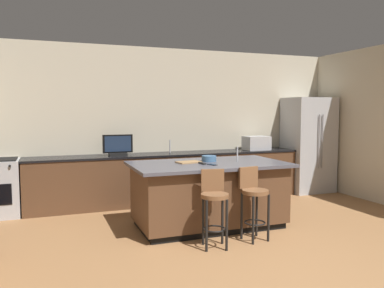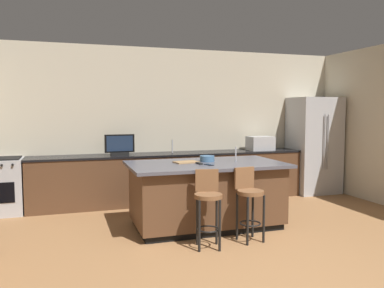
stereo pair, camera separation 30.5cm
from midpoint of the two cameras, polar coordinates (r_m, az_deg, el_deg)
ground_plane at (r=4.15m, az=15.02°, el=-19.13°), size 16.16×16.16×0.00m
wall_back at (r=7.51m, az=-1.73°, el=2.94°), size 7.29×0.12×2.85m
counter_back at (r=7.21m, az=-1.69°, el=-4.90°), size 5.04×0.62×0.90m
kitchen_island at (r=5.69m, az=3.60°, el=-7.32°), size 2.22×1.25×0.93m
refrigerator at (r=8.42m, az=18.37°, el=-0.17°), size 0.92×0.78×1.95m
range_oven at (r=6.99m, az=-25.10°, el=-5.62°), size 0.70×0.63×0.92m
microwave at (r=7.83m, az=11.06°, el=0.10°), size 0.48×0.36×0.27m
tv_monitor at (r=6.88m, az=-9.30°, el=-0.25°), size 0.51×0.16×0.37m
sink_faucet_back at (r=7.24m, az=-1.69°, el=-0.31°), size 0.02×0.02×0.24m
sink_faucet_island at (r=5.79m, az=7.91°, el=-1.48°), size 0.02×0.02×0.22m
bar_stool_left at (r=4.82m, az=4.18°, el=-8.42°), size 0.35×0.37×0.95m
bar_stool_right at (r=5.14m, az=10.03°, el=-7.74°), size 0.34×0.36×0.94m
fruit_bowl at (r=5.76m, az=3.74°, el=-2.15°), size 0.22×0.22×0.08m
cell_phone at (r=5.39m, az=4.10°, el=-3.05°), size 0.11×0.16×0.01m
tv_remote at (r=5.47m, az=2.66°, el=-2.85°), size 0.06×0.17×0.02m
cutting_board at (r=5.62m, az=0.70°, el=-2.66°), size 0.37×0.27×0.02m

